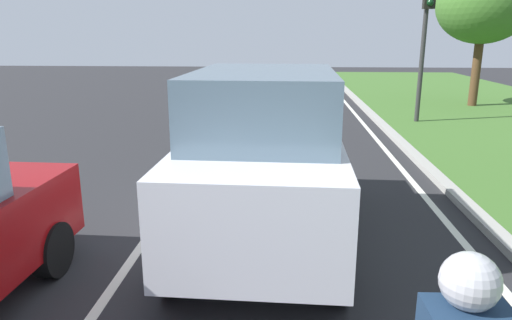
# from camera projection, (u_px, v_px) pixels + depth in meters

# --- Properties ---
(ground_plane) EXTENTS (60.00, 60.00, 0.00)m
(ground_plane) POSITION_uv_depth(u_px,v_px,m) (236.00, 152.00, 11.08)
(ground_plane) COLOR #262628
(lane_line_center) EXTENTS (0.12, 32.00, 0.01)m
(lane_line_center) POSITION_uv_depth(u_px,v_px,m) (206.00, 152.00, 11.13)
(lane_line_center) COLOR silver
(lane_line_center) RESTS_ON ground
(lane_line_right_edge) EXTENTS (0.12, 32.00, 0.01)m
(lane_line_right_edge) POSITION_uv_depth(u_px,v_px,m) (389.00, 155.00, 10.85)
(lane_line_right_edge) COLOR silver
(lane_line_right_edge) RESTS_ON ground
(curb_right) EXTENTS (0.24, 48.00, 0.12)m
(curb_right) POSITION_uv_depth(u_px,v_px,m) (412.00, 153.00, 10.81)
(curb_right) COLOR #9E9B93
(curb_right) RESTS_ON ground
(car_suv_ahead) EXTENTS (2.06, 4.55, 2.28)m
(car_suv_ahead) POSITION_uv_depth(u_px,v_px,m) (265.00, 156.00, 6.14)
(car_suv_ahead) COLOR silver
(car_suv_ahead) RESTS_ON ground
(traffic_light_near_right) EXTENTS (0.32, 0.50, 4.69)m
(traffic_light_near_right) POSITION_uv_depth(u_px,v_px,m) (427.00, 20.00, 13.80)
(traffic_light_near_right) COLOR #2D2D2D
(traffic_light_near_right) RESTS_ON ground
(tree_roadside_far) EXTENTS (3.36, 3.36, 5.21)m
(tree_roadside_far) POSITION_uv_depth(u_px,v_px,m) (484.00, 4.00, 16.98)
(tree_roadside_far) COLOR #4C331E
(tree_roadside_far) RESTS_ON ground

